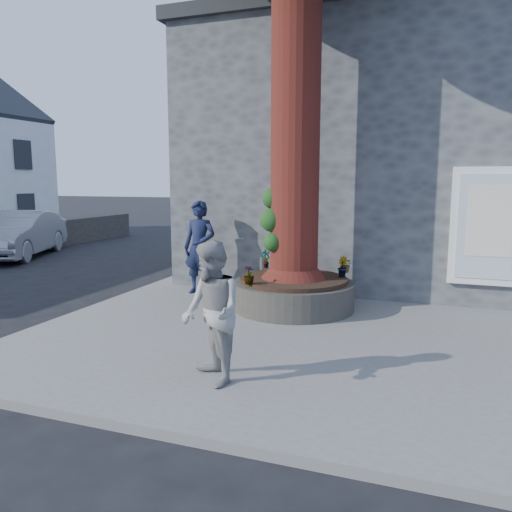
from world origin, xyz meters
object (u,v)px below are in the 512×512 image
(planter, at_px, (293,293))
(car_silver, at_px, (19,234))
(man, at_px, (200,248))
(woman, at_px, (212,313))

(planter, bearing_deg, car_silver, 159.71)
(man, xyz_separation_m, car_silver, (-8.35, 3.36, -0.35))
(planter, bearing_deg, woman, -89.64)
(man, bearing_deg, planter, -11.39)
(woman, distance_m, car_silver, 13.11)
(man, bearing_deg, car_silver, 160.54)
(woman, relative_size, car_silver, 0.37)
(planter, height_order, woman, woman)
(planter, xyz_separation_m, woman, (0.02, -3.76, 0.57))
(planter, relative_size, car_silver, 0.49)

